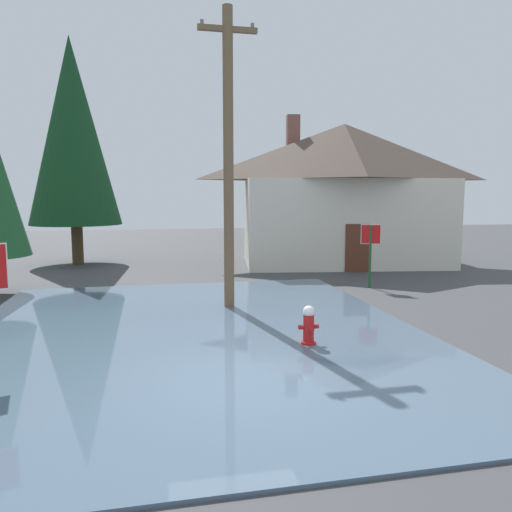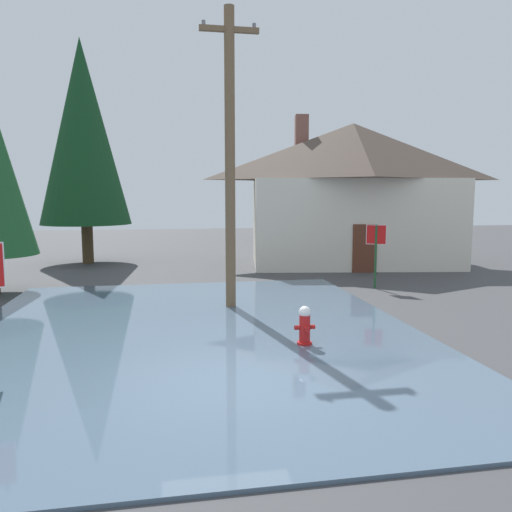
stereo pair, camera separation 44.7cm
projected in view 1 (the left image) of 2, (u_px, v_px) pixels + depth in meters
name	position (u px, v px, depth m)	size (l,w,h in m)	color
ground_plane	(242.00, 387.00, 8.37)	(80.00, 80.00, 0.10)	#424244
flood_puddle	(195.00, 333.00, 11.39)	(10.35, 12.70, 0.06)	#4C6075
lane_stop_bar	(207.00, 463.00, 5.89)	(3.39, 0.30, 0.01)	silver
fire_hydrant	(309.00, 326.00, 10.41)	(0.44, 0.38, 0.87)	red
utility_pole	(228.00, 156.00, 13.47)	(1.60, 0.28, 8.14)	brown
stop_sign_far	(371.00, 243.00, 16.94)	(0.61, 0.32, 2.19)	#1E4C28
house	(343.00, 192.00, 22.85)	(10.40, 6.96, 6.91)	silver
pine_tree_short_left	(73.00, 132.00, 22.33)	(4.10, 4.10, 10.24)	#4C3823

